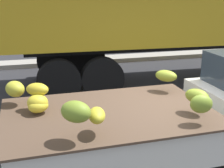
% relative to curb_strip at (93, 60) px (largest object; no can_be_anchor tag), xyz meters
% --- Properties ---
extents(ground, '(220.00, 220.00, 0.00)m').
position_rel_curb_strip_xyz_m(ground, '(0.00, -7.26, -0.08)').
color(ground, '#28282B').
extents(curb_strip, '(80.00, 0.80, 0.16)m').
position_rel_curb_strip_xyz_m(curb_strip, '(0.00, 0.00, 0.00)').
color(curb_strip, gray).
rests_on(curb_strip, ground).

